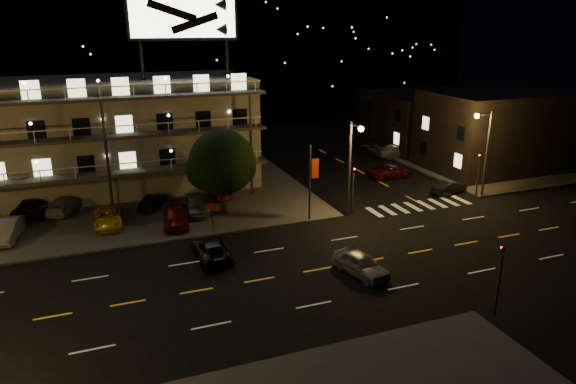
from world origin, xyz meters
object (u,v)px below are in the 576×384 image
object	(u,v)px
lot_car_4	(196,204)
road_car_west	(212,249)
tree	(222,164)
lot_car_7	(66,204)
lot_car_2	(108,218)
road_car_east	(361,264)
side_car_0	(449,187)

from	to	relation	value
lot_car_4	road_car_west	size ratio (longest dim) A/B	0.96
tree	road_car_west	distance (m)	9.27
road_car_west	tree	bearing A→B (deg)	-109.46
lot_car_7	road_car_west	size ratio (longest dim) A/B	1.02
lot_car_2	lot_car_4	size ratio (longest dim) A/B	1.02
road_car_east	lot_car_2	bearing A→B (deg)	122.63
lot_car_7	tree	bearing A→B (deg)	-179.54
road_car_west	road_car_east	bearing A→B (deg)	145.20
tree	lot_car_7	xyz separation A→B (m)	(-12.41, 5.04, -3.57)
tree	lot_car_7	size ratio (longest dim) A/B	1.50
lot_car_2	lot_car_4	xyz separation A→B (m)	(7.05, 0.34, 0.13)
lot_car_2	lot_car_7	bearing A→B (deg)	127.60
road_car_east	lot_car_7	bearing A→B (deg)	120.27
tree	road_car_east	bearing A→B (deg)	-67.92
tree	lot_car_4	xyz separation A→B (m)	(-2.16, 0.80, -3.50)
lot_car_2	road_car_west	bearing A→B (deg)	-50.18
road_car_east	road_car_west	xyz separation A→B (m)	(-8.44, 5.85, -0.07)
road_car_west	lot_car_4	bearing A→B (deg)	-94.32
tree	road_car_east	world-z (taller)	tree
tree	road_car_east	size ratio (longest dim) A/B	1.69
lot_car_7	road_car_west	world-z (taller)	lot_car_7
lot_car_2	road_car_west	distance (m)	10.60
side_car_0	road_car_west	distance (m)	24.95
lot_car_7	lot_car_2	bearing A→B (deg)	147.47
lot_car_2	lot_car_7	world-z (taller)	lot_car_7
lot_car_2	road_car_west	xyz separation A→B (m)	(6.40, -8.45, -0.13)
lot_car_4	road_car_east	size ratio (longest dim) A/B	1.06
lot_car_7	side_car_0	size ratio (longest dim) A/B	1.25
tree	road_car_west	world-z (taller)	tree
tree	road_car_east	distance (m)	15.39
lot_car_7	road_car_west	xyz separation A→B (m)	(9.60, -13.04, -0.19)
lot_car_4	side_car_0	xyz separation A→B (m)	(23.59, -2.94, -0.28)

